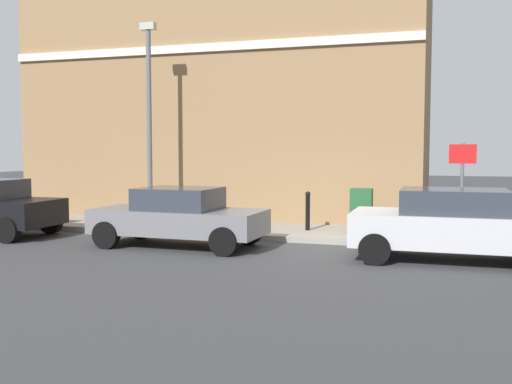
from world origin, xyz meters
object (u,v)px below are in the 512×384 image
at_px(utility_cabinet, 361,212).
at_px(bollard_near_cabinet, 308,209).
at_px(car_grey, 179,216).
at_px(lamppost, 149,114).
at_px(car_silver, 453,224).
at_px(street_sign, 462,177).

bearing_deg(utility_cabinet, bollard_near_cabinet, 86.00).
xyz_separation_m(car_grey, bollard_near_cabinet, (2.66, -2.52, -0.02)).
distance_m(car_grey, lamppost, 4.20).
bearing_deg(car_silver, street_sign, -97.54).
relative_size(car_grey, street_sign, 1.78).
height_order(street_sign, lamppost, lamppost).
relative_size(utility_cabinet, lamppost, 0.20).
xyz_separation_m(car_grey, lamppost, (2.56, 2.10, 2.58)).
xyz_separation_m(car_silver, street_sign, (1.63, -0.20, 0.88)).
bearing_deg(lamppost, car_silver, -107.03).
relative_size(utility_cabinet, street_sign, 0.50).
distance_m(car_grey, bollard_near_cabinet, 3.67).
distance_m(car_silver, street_sign, 1.86).
distance_m(bollard_near_cabinet, street_sign, 4.07).
relative_size(street_sign, lamppost, 0.40).
xyz_separation_m(car_silver, bollard_near_cabinet, (2.63, 3.63, -0.08)).
bearing_deg(car_silver, car_grey, -0.06).
bearing_deg(utility_cabinet, car_silver, -138.99).
relative_size(car_silver, car_grey, 1.00).
distance_m(utility_cabinet, bollard_near_cabinet, 1.43).
bearing_deg(bollard_near_cabinet, car_silver, -125.90).
distance_m(car_grey, utility_cabinet, 4.71).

